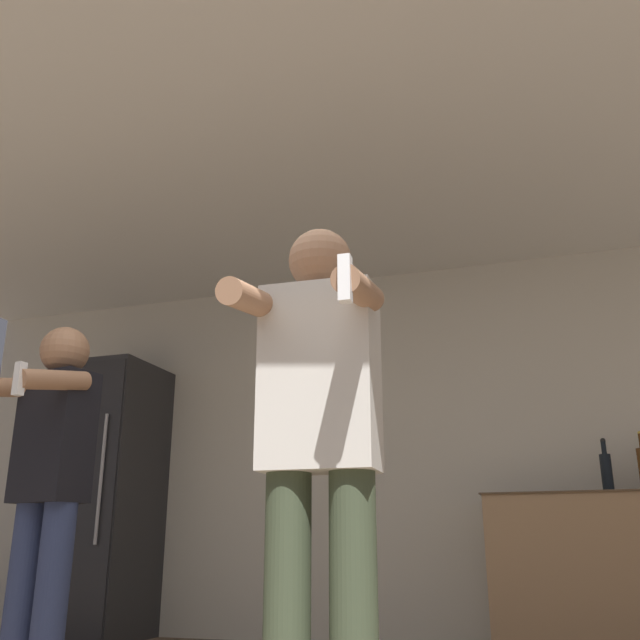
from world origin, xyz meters
The scene contains 7 objects.
wall_back centered at (0.00, 3.37, 1.27)m, with size 7.00×0.06×2.55m.
ceiling_slab centered at (0.00, 1.67, 2.57)m, with size 7.00×3.86×0.05m.
refrigerator centered at (-2.07, 3.00, 0.96)m, with size 0.61×0.72×1.92m.
counter centered at (1.37, 3.05, 0.45)m, with size 1.51×0.62×0.90m.
bottle_green_wine centered at (1.33, 3.08, 1.04)m, with size 0.07×0.07×0.33m.
person_woman_foreground centered at (0.34, 0.62, 0.93)m, with size 0.46×0.49×1.66m.
person_man_side centered at (-1.12, 1.16, 0.90)m, with size 0.46×0.52×1.60m.
Camera 1 is at (1.06, -1.55, 0.58)m, focal length 40.00 mm.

